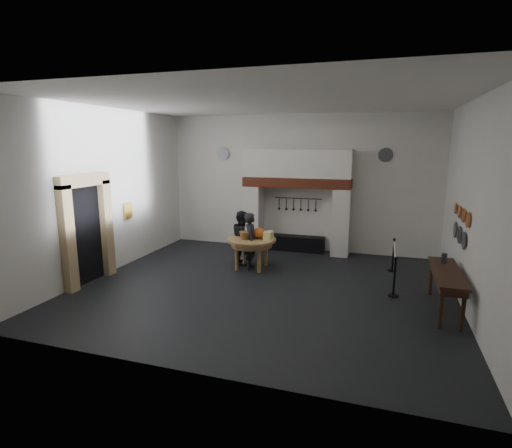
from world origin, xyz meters
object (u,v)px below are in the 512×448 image
(work_table, at_px, (252,240))
(visitor_far, at_px, (243,237))
(iron_range, at_px, (296,243))
(visitor_near, at_px, (251,241))
(side_table, at_px, (447,272))
(barrier_post_near, at_px, (394,278))
(barrier_post_far, at_px, (393,256))

(work_table, relative_size, visitor_far, 0.88)
(iron_range, xyz_separation_m, visitor_near, (-0.81, -2.33, 0.56))
(work_table, distance_m, side_table, 5.18)
(visitor_near, bearing_deg, visitor_far, 29.58)
(visitor_far, distance_m, barrier_post_near, 4.53)
(iron_range, xyz_separation_m, visitor_far, (-1.21, -1.93, 0.55))
(iron_range, bearing_deg, barrier_post_far, -23.60)
(work_table, height_order, visitor_near, visitor_near)
(visitor_near, xyz_separation_m, barrier_post_far, (3.89, 0.98, -0.36))
(work_table, xyz_separation_m, visitor_near, (-0.00, -0.04, -0.03))
(side_table, bearing_deg, visitor_far, 159.50)
(work_table, distance_m, visitor_far, 0.54)
(work_table, height_order, side_table, side_table)
(iron_range, bearing_deg, side_table, -43.66)
(side_table, xyz_separation_m, barrier_post_near, (-1.02, 0.57, -0.42))
(side_table, height_order, barrier_post_near, same)
(barrier_post_near, xyz_separation_m, barrier_post_far, (0.00, 2.00, 0.00))
(visitor_near, height_order, barrier_post_near, visitor_near)
(work_table, distance_m, barrier_post_near, 4.05)
(barrier_post_near, bearing_deg, work_table, 164.75)
(iron_range, bearing_deg, visitor_near, -109.28)
(visitor_far, xyz_separation_m, barrier_post_near, (4.29, -1.42, -0.35))
(barrier_post_far, bearing_deg, visitor_near, -165.85)
(barrier_post_near, distance_m, barrier_post_far, 2.00)
(side_table, relative_size, barrier_post_far, 2.44)
(visitor_far, xyz_separation_m, side_table, (5.31, -1.99, 0.07))
(iron_range, xyz_separation_m, barrier_post_near, (3.08, -3.34, 0.20))
(visitor_far, bearing_deg, iron_range, -51.15)
(barrier_post_far, bearing_deg, visitor_far, -172.29)
(visitor_near, height_order, side_table, visitor_near)
(work_table, relative_size, side_table, 0.64)
(iron_range, relative_size, work_table, 1.35)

